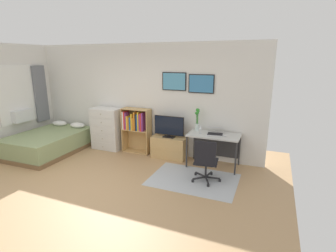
% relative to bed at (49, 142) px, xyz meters
% --- Properties ---
extents(ground_plane, '(7.20, 7.20, 0.00)m').
position_rel_bed_xyz_m(ground_plane, '(2.12, -1.37, -0.26)').
color(ground_plane, tan).
extents(wall_back_with_posters, '(6.12, 0.09, 2.70)m').
position_rel_bed_xyz_m(wall_back_with_posters, '(2.14, 1.06, 1.10)').
color(wall_back_with_posters, silver).
rests_on(wall_back_with_posters, ground_plane).
extents(area_rug, '(1.70, 1.20, 0.01)m').
position_rel_bed_xyz_m(area_rug, '(3.90, -0.12, -0.25)').
color(area_rug, '#B2B7BC').
rests_on(area_rug, ground_plane).
extents(bed, '(1.47, 2.04, 0.63)m').
position_rel_bed_xyz_m(bed, '(0.00, 0.00, 0.00)').
color(bed, brown).
rests_on(bed, ground_plane).
extents(dresser, '(0.77, 0.46, 1.09)m').
position_rel_bed_xyz_m(dresser, '(1.23, 0.79, 0.29)').
color(dresser, silver).
rests_on(dresser, ground_plane).
extents(bookshelf, '(0.73, 0.30, 1.13)m').
position_rel_bed_xyz_m(bookshelf, '(2.06, 0.84, 0.44)').
color(bookshelf, tan).
rests_on(bookshelf, ground_plane).
extents(tv_stand, '(0.83, 0.41, 0.52)m').
position_rel_bed_xyz_m(tv_stand, '(3.00, 0.80, 0.00)').
color(tv_stand, tan).
rests_on(tv_stand, ground_plane).
extents(television, '(0.74, 0.16, 0.51)m').
position_rel_bed_xyz_m(television, '(3.00, 0.78, 0.52)').
color(television, black).
rests_on(television, tv_stand).
extents(desk, '(1.11, 0.63, 0.74)m').
position_rel_bed_xyz_m(desk, '(4.10, 0.77, 0.35)').
color(desk, silver).
rests_on(desk, ground_plane).
extents(office_chair, '(0.57, 0.58, 0.86)m').
position_rel_bed_xyz_m(office_chair, '(4.13, -0.13, 0.20)').
color(office_chair, '#232326').
rests_on(office_chair, ground_plane).
extents(laptop, '(0.38, 0.41, 0.15)m').
position_rel_bed_xyz_m(laptop, '(4.11, 0.76, 0.54)').
color(laptop, '#B7B7BC').
rests_on(laptop, desk).
extents(computer_mouse, '(0.06, 0.10, 0.03)m').
position_rel_bed_xyz_m(computer_mouse, '(4.34, 0.63, 0.50)').
color(computer_mouse, silver).
rests_on(computer_mouse, desk).
extents(bamboo_vase, '(0.10, 0.10, 0.51)m').
position_rel_bed_xyz_m(bamboo_vase, '(3.66, 0.87, 0.77)').
color(bamboo_vase, silver).
rests_on(bamboo_vase, desk).
extents(wine_glass, '(0.07, 0.07, 0.18)m').
position_rel_bed_xyz_m(wine_glass, '(3.80, 0.64, 0.62)').
color(wine_glass, silver).
rests_on(wine_glass, desk).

